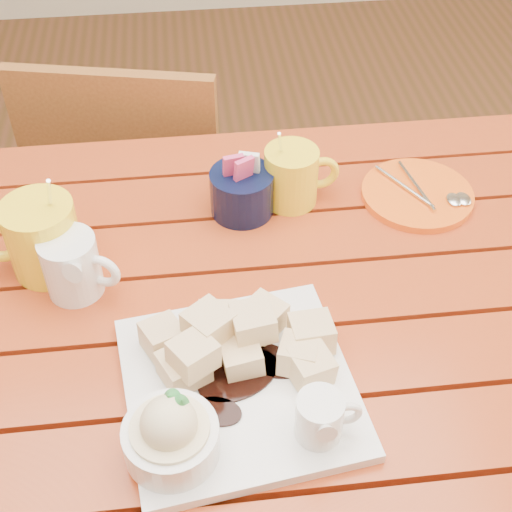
{
  "coord_description": "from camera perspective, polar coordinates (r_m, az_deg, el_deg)",
  "views": [
    {
      "loc": [
        -0.03,
        -0.65,
        1.46
      ],
      "look_at": [
        0.05,
        0.01,
        0.82
      ],
      "focal_mm": 50.0,
      "sensor_mm": 36.0,
      "label": 1
    }
  ],
  "objects": [
    {
      "name": "sugar_caddy",
      "position": [
        1.08,
        -1.13,
        5.2
      ],
      "size": [
        0.1,
        0.1,
        0.11
      ],
      "color": "black",
      "rests_on": "table"
    },
    {
      "name": "chair_far",
      "position": [
        1.6,
        -9.16,
        4.75
      ],
      "size": [
        0.47,
        0.47,
        0.83
      ],
      "rotation": [
        0.0,
        0.0,
        2.92
      ],
      "color": "brown",
      "rests_on": "ground"
    },
    {
      "name": "orange_saucer",
      "position": [
        1.15,
        12.86,
        4.84
      ],
      "size": [
        0.17,
        0.17,
        0.02
      ],
      "rotation": [
        0.0,
        0.0,
        0.33
      ],
      "color": "#FA5F15",
      "rests_on": "table"
    },
    {
      "name": "table",
      "position": [
        1.05,
        -2.67,
        -7.63
      ],
      "size": [
        1.2,
        0.79,
        0.75
      ],
      "color": "maroon",
      "rests_on": "ground"
    },
    {
      "name": "dessert_plate",
      "position": [
        0.84,
        -2.36,
        -10.42
      ],
      "size": [
        0.3,
        0.3,
        0.11
      ],
      "rotation": [
        0.0,
        0.0,
        0.13
      ],
      "color": "white",
      "rests_on": "table"
    },
    {
      "name": "coffee_mug_right",
      "position": [
        1.09,
        2.96,
        6.46
      ],
      "size": [
        0.12,
        0.08,
        0.14
      ],
      "rotation": [
        0.0,
        0.0,
        0.07
      ],
      "color": "yellow",
      "rests_on": "table"
    },
    {
      "name": "coffee_mug_left",
      "position": [
        1.01,
        -16.87,
        1.45
      ],
      "size": [
        0.14,
        0.1,
        0.17
      ],
      "rotation": [
        0.0,
        0.0,
        0.04
      ],
      "color": "yellow",
      "rests_on": "table"
    },
    {
      "name": "cream_pitcher",
      "position": [
        0.98,
        -14.44,
        -0.67
      ],
      "size": [
        0.11,
        0.1,
        0.09
      ],
      "rotation": [
        0.0,
        0.0,
        -0.4
      ],
      "color": "white",
      "rests_on": "table"
    }
  ]
}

